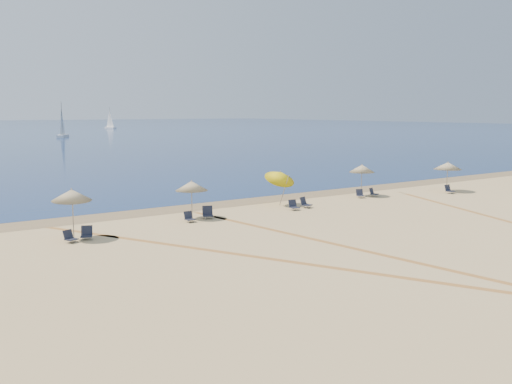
% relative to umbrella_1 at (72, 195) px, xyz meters
% --- Properties ---
extents(wet_sand, '(500.00, 500.00, 0.00)m').
position_rel_umbrella_1_xyz_m(wet_sand, '(11.34, 4.95, -2.20)').
color(wet_sand, olive).
rests_on(wet_sand, ground).
extents(umbrella_1, '(1.90, 1.93, 2.55)m').
position_rel_umbrella_1_xyz_m(umbrella_1, '(0.00, 0.00, 0.00)').
color(umbrella_1, gray).
rests_on(umbrella_1, ground).
extents(umbrella_2, '(1.90, 1.90, 2.28)m').
position_rel_umbrella_1_xyz_m(umbrella_2, '(7.19, 1.48, -0.26)').
color(umbrella_2, gray).
rests_on(umbrella_2, ground).
extents(umbrella_3, '(2.04, 2.08, 2.70)m').
position_rel_umbrella_1_xyz_m(umbrella_3, '(14.12, 2.25, -0.20)').
color(umbrella_3, gray).
rests_on(umbrella_3, ground).
extents(umbrella_4, '(1.89, 1.89, 2.41)m').
position_rel_umbrella_1_xyz_m(umbrella_4, '(21.48, 2.19, -0.14)').
color(umbrella_4, gray).
rests_on(umbrella_4, ground).
extents(umbrella_5, '(2.13, 2.13, 2.37)m').
position_rel_umbrella_1_xyz_m(umbrella_5, '(28.81, 0.25, -0.17)').
color(umbrella_5, gray).
rests_on(umbrella_5, ground).
extents(chair_1, '(0.68, 0.73, 0.59)m').
position_rel_umbrella_1_xyz_m(chair_1, '(-0.33, -0.56, -1.94)').
color(chair_1, black).
rests_on(chair_1, ground).
extents(chair_2, '(0.73, 0.78, 0.65)m').
position_rel_umbrella_1_xyz_m(chair_2, '(0.54, -0.33, -1.92)').
color(chair_2, black).
rests_on(chair_2, ground).
extents(chair_3, '(0.53, 0.61, 0.60)m').
position_rel_umbrella_1_xyz_m(chair_3, '(6.61, 0.66, -1.94)').
color(chair_3, black).
rests_on(chair_3, ground).
extents(chair_4, '(0.82, 0.88, 0.72)m').
position_rel_umbrella_1_xyz_m(chair_4, '(7.99, 1.03, -1.89)').
color(chair_4, black).
rests_on(chair_4, ground).
extents(chair_5, '(0.61, 0.69, 0.65)m').
position_rel_umbrella_1_xyz_m(chair_5, '(13.86, 0.42, -1.92)').
color(chair_5, black).
rests_on(chair_5, ground).
extents(chair_6, '(0.77, 0.83, 0.69)m').
position_rel_umbrella_1_xyz_m(chair_6, '(14.99, 0.68, -1.90)').
color(chair_6, black).
rests_on(chair_6, ground).
extents(chair_7, '(0.70, 0.74, 0.61)m').
position_rel_umbrella_1_xyz_m(chair_7, '(20.90, 1.69, -1.93)').
color(chair_7, black).
rests_on(chair_7, ground).
extents(chair_8, '(0.68, 0.73, 0.61)m').
position_rel_umbrella_1_xyz_m(chair_8, '(22.21, 1.69, -1.93)').
color(chair_8, black).
rests_on(chair_8, ground).
extents(chair_9, '(0.55, 0.65, 0.66)m').
position_rel_umbrella_1_xyz_m(chair_9, '(28.14, -0.49, -1.91)').
color(chair_9, black).
rests_on(chair_9, ground).
extents(sailboat_0, '(3.01, 5.51, 7.97)m').
position_rel_umbrella_1_xyz_m(sailboat_0, '(56.86, 171.50, 0.21)').
color(sailboat_0, white).
rests_on(sailboat_0, ocean).
extents(sailboat_1, '(4.07, 5.85, 8.70)m').
position_rel_umbrella_1_xyz_m(sailboat_1, '(25.17, 109.71, 0.43)').
color(sailboat_1, white).
rests_on(sailboat_1, ocean).
extents(tire_tracks, '(52.33, 41.64, 0.00)m').
position_rel_umbrella_1_xyz_m(tire_tracks, '(12.52, -9.91, -2.20)').
color(tire_tracks, tan).
rests_on(tire_tracks, ground).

